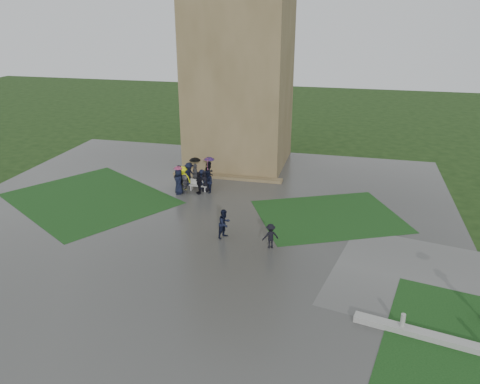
% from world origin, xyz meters
% --- Properties ---
extents(ground, '(120.00, 120.00, 0.00)m').
position_xyz_m(ground, '(0.00, 0.00, 0.00)').
color(ground, black).
extents(plaza, '(34.00, 34.00, 0.02)m').
position_xyz_m(plaza, '(0.00, 2.00, 0.01)').
color(plaza, '#363734').
rests_on(plaza, ground).
extents(lawn_inset_left, '(14.10, 13.46, 0.01)m').
position_xyz_m(lawn_inset_left, '(-8.50, 4.00, 0.03)').
color(lawn_inset_left, '#133612').
rests_on(lawn_inset_left, plaza).
extents(lawn_inset_right, '(11.12, 10.15, 0.01)m').
position_xyz_m(lawn_inset_right, '(8.50, 5.00, 0.03)').
color(lawn_inset_right, '#133612').
rests_on(lawn_inset_right, plaza).
extents(tower, '(8.00, 8.00, 18.00)m').
position_xyz_m(tower, '(0.00, 15.00, 9.00)').
color(tower, brown).
rests_on(tower, ground).
extents(tower_plinth, '(9.00, 0.80, 0.22)m').
position_xyz_m(tower_plinth, '(0.00, 10.60, 0.13)').
color(tower_plinth, brown).
rests_on(tower_plinth, plaza).
extents(bench, '(1.43, 0.51, 0.82)m').
position_xyz_m(bench, '(-1.35, 7.46, 0.44)').
color(bench, '#A8A8A3').
rests_on(bench, plaza).
extents(visitor_cluster, '(3.55, 3.47, 2.71)m').
position_xyz_m(visitor_cluster, '(-1.85, 7.58, 1.08)').
color(visitor_cluster, black).
rests_on(visitor_cluster, plaza).
extents(pedestrian_mid, '(0.83, 1.00, 1.80)m').
position_xyz_m(pedestrian_mid, '(2.61, 0.42, 0.92)').
color(pedestrian_mid, black).
rests_on(pedestrian_mid, plaza).
extents(pedestrian_near, '(1.07, 0.87, 1.47)m').
position_xyz_m(pedestrian_near, '(5.50, -0.21, 0.76)').
color(pedestrian_near, black).
rests_on(pedestrian_near, plaza).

